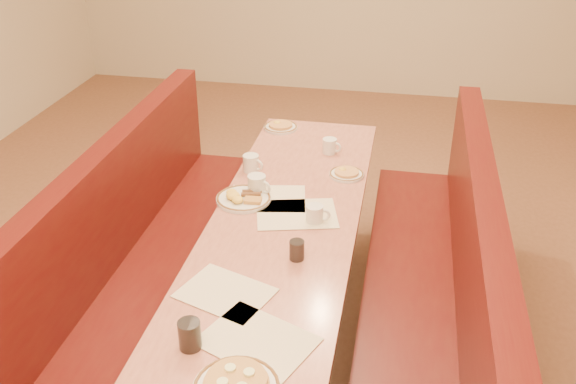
% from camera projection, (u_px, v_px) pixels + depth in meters
% --- Properties ---
extents(ground, '(8.00, 8.00, 0.00)m').
position_uv_depth(ground, '(284.00, 341.00, 3.41)').
color(ground, '#9E6647').
rests_on(ground, ground).
extents(diner_table, '(0.70, 2.50, 0.75)m').
position_uv_depth(diner_table, '(284.00, 285.00, 3.23)').
color(diner_table, black).
rests_on(diner_table, ground).
extents(booth_left, '(0.55, 2.50, 1.05)m').
position_uv_depth(booth_left, '(147.00, 271.00, 3.36)').
color(booth_left, '#4C3326').
rests_on(booth_left, ground).
extents(booth_right, '(0.55, 2.50, 1.05)m').
position_uv_depth(booth_right, '(431.00, 304.00, 3.12)').
color(booth_right, '#4C3326').
rests_on(booth_right, ground).
extents(placemat_near_left, '(0.42, 0.37, 0.00)m').
position_uv_depth(placemat_near_left, '(225.00, 293.00, 2.56)').
color(placemat_near_left, '#F6E6C0').
rests_on(placemat_near_left, diner_table).
extents(placemat_near_right, '(0.47, 0.42, 0.00)m').
position_uv_depth(placemat_near_right, '(257.00, 341.00, 2.31)').
color(placemat_near_right, '#F6E6C0').
rests_on(placemat_near_right, diner_table).
extents(placemat_far_left, '(0.42, 0.34, 0.00)m').
position_uv_depth(placemat_far_left, '(268.00, 198.00, 3.24)').
color(placemat_far_left, '#F6E6C0').
rests_on(placemat_far_left, diner_table).
extents(placemat_far_right, '(0.44, 0.37, 0.00)m').
position_uv_depth(placemat_far_right, '(297.00, 214.00, 3.10)').
color(placemat_far_right, '#F6E6C0').
rests_on(placemat_far_right, diner_table).
extents(eggs_plate, '(0.28, 0.28, 0.06)m').
position_uv_depth(eggs_plate, '(243.00, 198.00, 3.22)').
color(eggs_plate, silver).
rests_on(eggs_plate, diner_table).
extents(extra_plate_mid, '(0.19, 0.19, 0.04)m').
position_uv_depth(extra_plate_mid, '(346.00, 173.00, 3.46)').
color(extra_plate_mid, silver).
rests_on(extra_plate_mid, diner_table).
extents(extra_plate_far, '(0.21, 0.21, 0.04)m').
position_uv_depth(extra_plate_far, '(281.00, 126.00, 4.03)').
color(extra_plate_far, silver).
rests_on(extra_plate_far, diner_table).
extents(coffee_mug_a, '(0.12, 0.08, 0.09)m').
position_uv_depth(coffee_mug_a, '(315.00, 214.00, 3.02)').
color(coffee_mug_a, silver).
rests_on(coffee_mug_a, diner_table).
extents(coffee_mug_b, '(0.13, 0.09, 0.10)m').
position_uv_depth(coffee_mug_b, '(257.00, 185.00, 3.27)').
color(coffee_mug_b, silver).
rests_on(coffee_mug_b, diner_table).
extents(coffee_mug_c, '(0.11, 0.08, 0.09)m').
position_uv_depth(coffee_mug_c, '(330.00, 146.00, 3.70)').
color(coffee_mug_c, silver).
rests_on(coffee_mug_c, diner_table).
extents(coffee_mug_d, '(0.12, 0.09, 0.09)m').
position_uv_depth(coffee_mug_d, '(251.00, 163.00, 3.50)').
color(coffee_mug_d, silver).
rests_on(coffee_mug_d, diner_table).
extents(soda_tumbler_near, '(0.08, 0.08, 0.11)m').
position_uv_depth(soda_tumbler_near, '(190.00, 335.00, 2.26)').
color(soda_tumbler_near, black).
rests_on(soda_tumbler_near, diner_table).
extents(soda_tumbler_mid, '(0.07, 0.07, 0.09)m').
position_uv_depth(soda_tumbler_mid, '(297.00, 250.00, 2.75)').
color(soda_tumbler_mid, black).
rests_on(soda_tumbler_mid, diner_table).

